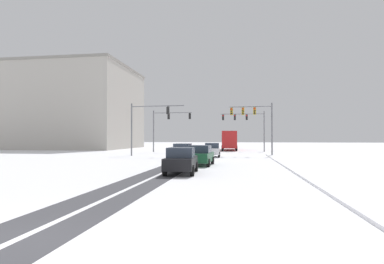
# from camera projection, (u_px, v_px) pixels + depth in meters

# --- Properties ---
(ground_plane) EXTENTS (300.00, 300.00, 0.00)m
(ground_plane) POSITION_uv_depth(u_px,v_px,m) (15.00, 244.00, 6.49)
(ground_plane) COLOR white
(wheel_track_left_lane) EXTENTS (1.19, 38.65, 0.01)m
(wheel_track_left_lane) POSITION_uv_depth(u_px,v_px,m) (167.00, 167.00, 23.99)
(wheel_track_left_lane) COLOR #424247
(wheel_track_left_lane) RESTS_ON ground
(wheel_track_right_lane) EXTENTS (1.07, 38.65, 0.01)m
(wheel_track_right_lane) POSITION_uv_depth(u_px,v_px,m) (185.00, 167.00, 23.78)
(wheel_track_right_lane) COLOR #424247
(wheel_track_right_lane) RESTS_ON ground
(sidewalk_kerb_right) EXTENTS (4.00, 38.65, 0.12)m
(sidewalk_kerb_right) POSITION_uv_depth(u_px,v_px,m) (321.00, 170.00, 20.61)
(sidewalk_kerb_right) COLOR white
(sidewalk_kerb_right) RESTS_ON ground
(traffic_signal_near_left) EXTENTS (6.79, 0.54, 6.50)m
(traffic_signal_near_left) POSITION_uv_depth(u_px,v_px,m) (146.00, 120.00, 38.26)
(traffic_signal_near_left) COLOR slate
(traffic_signal_near_left) RESTS_ON ground
(traffic_signal_far_left) EXTENTS (6.15, 0.43, 6.50)m
(traffic_signal_far_left) POSITION_uv_depth(u_px,v_px,m) (167.00, 122.00, 48.20)
(traffic_signal_far_left) COLOR slate
(traffic_signal_far_left) RESTS_ON ground
(traffic_signal_near_right) EXTENTS (5.27, 0.59, 6.50)m
(traffic_signal_near_right) POSITION_uv_depth(u_px,v_px,m) (255.00, 117.00, 38.47)
(traffic_signal_near_right) COLOR slate
(traffic_signal_near_right) RESTS_ON ground
(traffic_signal_far_right) EXTENTS (7.00, 0.53, 6.50)m
(traffic_signal_far_right) POSITION_uv_depth(u_px,v_px,m) (247.00, 122.00, 50.23)
(traffic_signal_far_right) COLOR slate
(traffic_signal_far_right) RESTS_ON ground
(car_white_lead) EXTENTS (2.00, 4.18, 1.62)m
(car_white_lead) POSITION_uv_depth(u_px,v_px,m) (212.00, 150.00, 36.30)
(car_white_lead) COLOR silver
(car_white_lead) RESTS_ON ground
(car_silver_second) EXTENTS (2.00, 4.18, 1.62)m
(car_silver_second) POSITION_uv_depth(u_px,v_px,m) (183.00, 151.00, 32.65)
(car_silver_second) COLOR #B7BABF
(car_silver_second) RESTS_ON ground
(car_dark_green_third) EXTENTS (1.96, 4.16, 1.62)m
(car_dark_green_third) POSITION_uv_depth(u_px,v_px,m) (201.00, 155.00, 25.00)
(car_dark_green_third) COLOR #194C2D
(car_dark_green_third) RESTS_ON ground
(car_black_fourth) EXTENTS (2.00, 4.18, 1.62)m
(car_black_fourth) POSITION_uv_depth(u_px,v_px,m) (181.00, 160.00, 19.30)
(car_black_fourth) COLOR black
(car_black_fourth) RESTS_ON ground
(bus_oncoming) EXTENTS (2.94, 11.08, 3.38)m
(bus_oncoming) POSITION_uv_depth(u_px,v_px,m) (229.00, 139.00, 56.33)
(bus_oncoming) COLOR #B21E1E
(bus_oncoming) RESTS_ON ground
(office_building_far_left_block) EXTENTS (23.59, 21.47, 16.93)m
(office_building_far_left_block) POSITION_uv_depth(u_px,v_px,m) (76.00, 108.00, 65.97)
(office_building_far_left_block) COLOR #B2ADA3
(office_building_far_left_block) RESTS_ON ground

